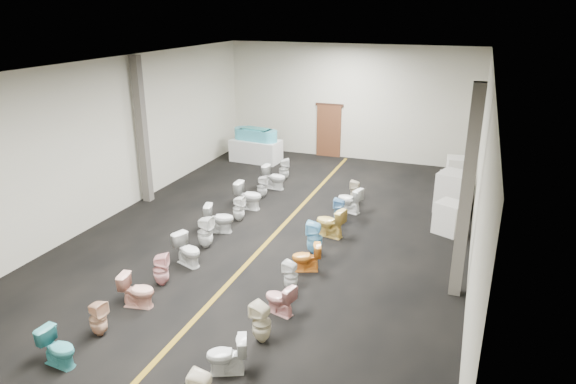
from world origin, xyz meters
name	(u,v)px	position (x,y,z in m)	size (l,w,h in m)	color
floor	(275,234)	(0.00, 0.00, 0.00)	(16.00, 16.00, 0.00)	black
ceiling	(274,64)	(0.00, 0.00, 4.50)	(16.00, 16.00, 0.00)	black
wall_back	(349,103)	(0.00, 8.00, 2.25)	(10.00, 10.00, 0.00)	beige
wall_front	(28,324)	(0.00, -8.00, 2.25)	(10.00, 10.00, 0.00)	beige
wall_left	(114,138)	(-5.00, 0.00, 2.25)	(16.00, 16.00, 0.00)	beige
wall_right	(481,175)	(5.00, 0.00, 2.25)	(16.00, 16.00, 0.00)	beige
aisle_stripe	(275,234)	(0.00, 0.00, 0.00)	(0.12, 15.60, 0.01)	#7F5E12
back_door	(329,131)	(-0.80, 7.94, 1.05)	(1.00, 0.10, 2.10)	#562D19
door_frame	(330,105)	(-0.80, 7.95, 2.12)	(1.15, 0.08, 0.10)	#331C11
column_left	(142,131)	(-4.75, 1.00, 2.25)	(0.25, 0.25, 4.50)	#59544C
column_right	(466,195)	(4.75, -1.50, 2.25)	(0.25, 0.25, 4.50)	#59544C
display_table	(256,151)	(-3.29, 6.23, 0.43)	(1.94, 0.97, 0.86)	silver
bathtub	(256,135)	(-3.29, 6.23, 1.07)	(1.85, 0.83, 0.55)	#44B0C5
appliance_crate_a	(450,218)	(4.40, 1.72, 0.44)	(0.68, 0.68, 0.88)	silver
appliance_crate_b	(454,192)	(4.40, 3.35, 0.61)	(0.89, 0.89, 1.22)	silver
appliance_crate_c	(455,188)	(4.40, 4.26, 0.46)	(0.82, 0.82, 0.93)	silver
appliance_crate_d	(458,172)	(4.40, 5.72, 0.52)	(0.73, 0.73, 1.04)	silver
toilet_left_0	(58,348)	(-1.48, -6.32, 0.34)	(0.38, 0.67, 0.68)	teal
toilet_left_1	(98,318)	(-1.42, -5.38, 0.36)	(0.32, 0.33, 0.71)	#DCA986
toilet_left_2	(138,290)	(-1.33, -4.30, 0.36)	(0.40, 0.71, 0.72)	#EEAC97
toilet_left_3	(161,270)	(-1.36, -3.40, 0.38)	(0.34, 0.35, 0.75)	#ECA8A8
toilet_left_4	(188,250)	(-1.30, -2.35, 0.38)	(0.42, 0.74, 0.76)	silver
toilet_left_5	(205,232)	(-1.37, -1.38, 0.42)	(0.38, 0.39, 0.84)	white
toilet_left_6	(219,218)	(-1.48, -0.40, 0.40)	(0.44, 0.78, 0.79)	silver
toilet_left_7	(239,209)	(-1.33, 0.50, 0.37)	(0.33, 0.34, 0.74)	white
toilet_left_8	(249,196)	(-1.45, 1.45, 0.42)	(0.47, 0.82, 0.83)	white
toilet_left_9	(262,187)	(-1.45, 2.50, 0.36)	(0.33, 0.33, 0.72)	silver
toilet_left_10	(274,177)	(-1.40, 3.43, 0.40)	(0.45, 0.79, 0.80)	silver
toilet_left_11	(284,169)	(-1.42, 4.41, 0.39)	(0.35, 0.36, 0.78)	silver
toilet_right_1	(227,355)	(1.31, -5.51, 0.35)	(0.39, 0.68, 0.70)	silver
toilet_right_2	(262,323)	(1.52, -4.51, 0.39)	(0.35, 0.36, 0.79)	beige
toilet_right_3	(280,299)	(1.50, -3.55, 0.33)	(0.37, 0.65, 0.66)	#DC9894
toilet_right_4	(291,276)	(1.39, -2.60, 0.34)	(0.31, 0.31, 0.68)	silver
toilet_right_5	(306,257)	(1.43, -1.67, 0.34)	(0.38, 0.67, 0.68)	orange
toilet_right_6	(315,238)	(1.35, -0.77, 0.43)	(0.39, 0.40, 0.86)	#7FCFF6
toilet_right_7	(330,222)	(1.43, 0.36, 0.41)	(0.45, 0.79, 0.81)	#DFBB57
toilet_right_8	(340,211)	(1.45, 1.29, 0.38)	(0.34, 0.35, 0.75)	#68A0CF
toilet_right_9	(349,200)	(1.50, 2.23, 0.39)	(0.44, 0.77, 0.78)	white
toilet_right_10	(355,191)	(1.46, 3.15, 0.35)	(0.31, 0.32, 0.70)	beige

